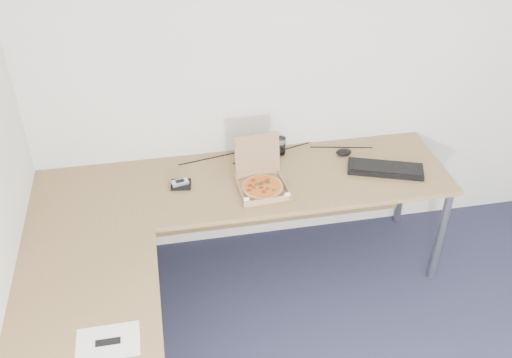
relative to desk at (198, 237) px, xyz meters
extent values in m
cube|color=olive|center=(0.32, 0.43, 0.01)|extent=(2.50, 0.70, 0.03)
cube|color=olive|center=(-0.58, -0.67, 0.01)|extent=(0.70, 1.50, 0.03)
cylinder|color=gray|center=(1.52, 0.73, -0.35)|extent=(0.05, 0.05, 0.70)
cube|color=tan|center=(0.41, 0.31, 0.03)|extent=(0.27, 0.27, 0.01)
cube|color=tan|center=(0.41, 0.47, 0.17)|extent=(0.27, 0.05, 0.27)
cylinder|color=tan|center=(0.41, 0.31, 0.05)|extent=(0.25, 0.25, 0.02)
cylinder|color=#AD0F05|center=(0.41, 0.31, 0.06)|extent=(0.21, 0.21, 0.00)
cylinder|color=white|center=(0.60, 0.68, 0.09)|extent=(0.07, 0.07, 0.12)
cube|color=black|center=(1.20, 0.37, 0.04)|extent=(0.49, 0.31, 0.03)
ellipsoid|color=black|center=(1.00, 0.59, 0.05)|extent=(0.11, 0.07, 0.04)
cube|color=black|center=(-0.05, 0.44, 0.04)|extent=(0.13, 0.11, 0.02)
cube|color=#B2B5BA|center=(-0.06, 0.44, 0.06)|extent=(0.11, 0.07, 0.02)
cube|color=white|center=(-0.46, -0.65, 0.03)|extent=(0.27, 0.19, 0.00)
ellipsoid|color=black|center=(0.59, 0.71, 0.07)|extent=(0.09, 0.09, 0.07)
camera|label=1|loc=(-0.14, -2.38, 2.06)|focal=40.69mm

